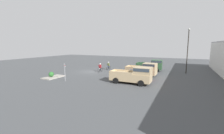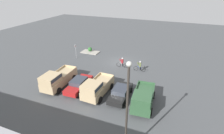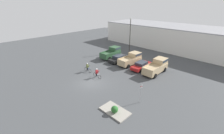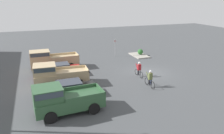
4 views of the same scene
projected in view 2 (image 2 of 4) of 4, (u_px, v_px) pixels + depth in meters
The scene contains 12 objects.
ground_plane at pixel (121, 63), 30.05m from camera, with size 80.00×80.00×0.00m, color #424447.
pickup_truck_0 at pixel (143, 98), 18.75m from camera, with size 2.55×5.16×2.26m.
sedan_0 at pixel (121, 92), 20.66m from camera, with size 2.05×4.64×1.34m.
pickup_truck_1 at pixel (96, 87), 20.77m from camera, with size 2.48×5.19×2.23m.
sedan_1 at pixel (79, 84), 22.34m from camera, with size 2.03×4.79×1.38m.
pickup_truck_2 at pixel (57, 79), 22.51m from camera, with size 2.33×5.60×2.33m.
cyclist_0 at pixel (122, 62), 28.08m from camera, with size 1.87×0.46×1.68m.
cyclist_1 at pixel (140, 66), 26.83m from camera, with size 1.87×0.46×1.70m.
fire_lane_sign at pixel (76, 50), 31.22m from camera, with size 0.11×0.29×2.60m.
lamppost at pixel (127, 108), 11.92m from camera, with size 0.36×0.36×8.14m.
curb_island at pixel (90, 52), 34.43m from camera, with size 3.39×1.94×0.15m, color gray.
shrub at pixel (90, 49), 34.49m from camera, with size 0.80×0.80×0.80m.
Camera 2 is at (-8.55, 26.08, 12.35)m, focal length 28.00 mm.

